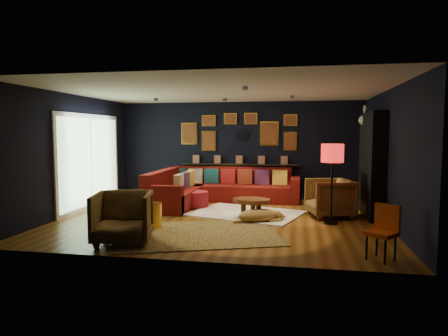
% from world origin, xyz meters
% --- Properties ---
extents(floor, '(6.50, 6.50, 0.00)m').
position_xyz_m(floor, '(0.00, 0.00, 0.00)').
color(floor, brown).
rests_on(floor, ground).
extents(room_walls, '(6.50, 6.50, 6.50)m').
position_xyz_m(room_walls, '(0.00, 0.00, 1.59)').
color(room_walls, black).
rests_on(room_walls, ground).
extents(sectional, '(3.41, 2.69, 0.86)m').
position_xyz_m(sectional, '(-0.61, 1.81, 0.32)').
color(sectional, maroon).
rests_on(sectional, ground).
extents(ledge, '(3.20, 0.12, 0.04)m').
position_xyz_m(ledge, '(0.00, 2.68, 0.92)').
color(ledge, black).
rests_on(ledge, room_walls).
extents(gallery_wall, '(3.15, 0.04, 1.02)m').
position_xyz_m(gallery_wall, '(-0.01, 2.72, 1.81)').
color(gallery_wall, gold).
rests_on(gallery_wall, room_walls).
extents(sunburst_mirror, '(0.47, 0.16, 0.47)m').
position_xyz_m(sunburst_mirror, '(0.10, 2.72, 1.70)').
color(sunburst_mirror, silver).
rests_on(sunburst_mirror, room_walls).
extents(fireplace, '(0.31, 1.60, 2.20)m').
position_xyz_m(fireplace, '(3.09, 0.90, 1.02)').
color(fireplace, black).
rests_on(fireplace, ground).
extents(deer_head, '(0.50, 0.28, 0.45)m').
position_xyz_m(deer_head, '(3.14, 1.40, 2.05)').
color(deer_head, white).
rests_on(deer_head, fireplace).
extents(sliding_door, '(0.06, 2.80, 2.20)m').
position_xyz_m(sliding_door, '(-3.22, 0.60, 1.10)').
color(sliding_door, white).
rests_on(sliding_door, ground).
extents(ceiling_spots, '(3.30, 2.50, 0.06)m').
position_xyz_m(ceiling_spots, '(-0.00, 0.80, 2.56)').
color(ceiling_spots, black).
rests_on(ceiling_spots, room_walls).
extents(shag_rug, '(2.65, 2.25, 0.03)m').
position_xyz_m(shag_rug, '(0.45, 0.58, 0.02)').
color(shag_rug, silver).
rests_on(shag_rug, ground).
extents(leopard_rug, '(3.28, 2.80, 0.02)m').
position_xyz_m(leopard_rug, '(-0.18, -1.32, 0.01)').
color(leopard_rug, tan).
rests_on(leopard_rug, ground).
extents(coffee_table, '(0.96, 0.83, 0.41)m').
position_xyz_m(coffee_table, '(0.64, -0.01, 0.36)').
color(coffee_table, '#633015').
rests_on(coffee_table, shag_rug).
extents(pouf, '(0.55, 0.55, 0.36)m').
position_xyz_m(pouf, '(-0.79, 1.10, 0.21)').
color(pouf, maroon).
rests_on(pouf, shag_rug).
extents(armchair_left, '(1.06, 1.02, 0.91)m').
position_xyz_m(armchair_left, '(-1.21, -2.05, 0.45)').
color(armchair_left, gold).
rests_on(armchair_left, ground).
extents(armchair_right, '(1.00, 1.04, 0.89)m').
position_xyz_m(armchair_right, '(2.22, 0.60, 0.44)').
color(armchair_right, gold).
rests_on(armchair_right, ground).
extents(gold_stool, '(0.38, 0.38, 0.47)m').
position_xyz_m(gold_stool, '(-1.12, -1.00, 0.23)').
color(gold_stool, gold).
rests_on(gold_stool, ground).
extents(orange_chair, '(0.51, 0.51, 0.77)m').
position_xyz_m(orange_chair, '(2.73, -2.20, 0.45)').
color(orange_chair, black).
rests_on(orange_chair, ground).
extents(floor_lamp, '(0.43, 0.43, 1.56)m').
position_xyz_m(floor_lamp, '(2.20, -0.05, 1.31)').
color(floor_lamp, black).
rests_on(floor_lamp, ground).
extents(dog, '(1.25, 0.95, 0.36)m').
position_xyz_m(dog, '(0.80, -0.20, 0.19)').
color(dog, olive).
rests_on(dog, leopard_rug).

